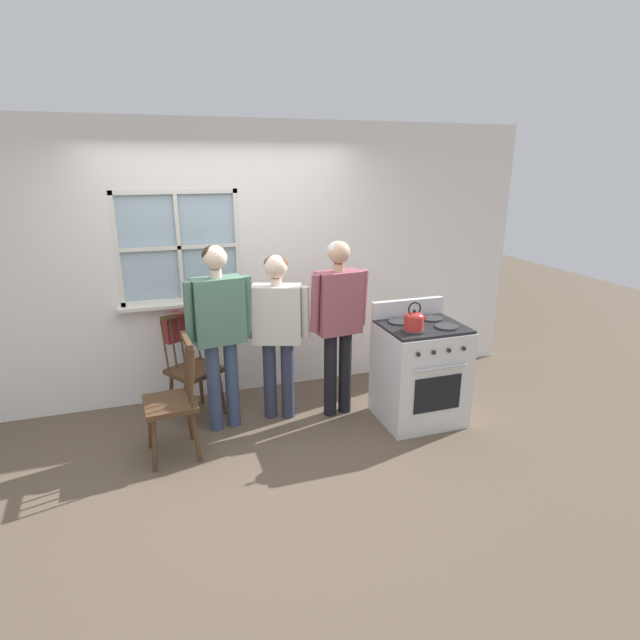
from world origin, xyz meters
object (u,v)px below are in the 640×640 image
(chair_by_window, at_px, (193,370))
(person_adult_right, at_px, (338,313))
(chair_near_wall, at_px, (173,403))
(potted_plant, at_px, (206,294))
(person_elderly_left, at_px, (219,321))
(stove, at_px, (419,371))
(person_teen_center, at_px, (277,322))
(kettle, at_px, (414,320))
(handbag, at_px, (175,327))

(chair_by_window, xyz_separation_m, person_adult_right, (1.30, -0.38, 0.54))
(chair_near_wall, bearing_deg, person_adult_right, 94.98)
(chair_near_wall, relative_size, potted_plant, 3.93)
(person_elderly_left, xyz_separation_m, stove, (1.74, -0.40, -0.54))
(person_elderly_left, relative_size, stove, 1.53)
(person_teen_center, distance_m, potted_plant, 0.85)
(kettle, height_order, potted_plant, potted_plant)
(chair_near_wall, xyz_separation_m, kettle, (2.02, -0.21, 0.56))
(person_teen_center, relative_size, person_adult_right, 0.94)
(chair_by_window, xyz_separation_m, chair_near_wall, (-0.21, -0.64, 0.00))
(person_teen_center, bearing_deg, person_adult_right, 8.37)
(potted_plant, bearing_deg, kettle, -36.44)
(person_elderly_left, distance_m, handbag, 0.65)
(person_elderly_left, xyz_separation_m, person_adult_right, (1.06, -0.07, -0.01))
(kettle, height_order, handbag, kettle)
(kettle, bearing_deg, stove, 38.98)
(stove, bearing_deg, person_elderly_left, 167.02)
(chair_by_window, xyz_separation_m, handbag, (-0.12, 0.20, 0.37))
(chair_near_wall, height_order, kettle, kettle)
(stove, xyz_separation_m, handbag, (-2.10, 0.91, 0.36))
(stove, height_order, handbag, stove)
(person_elderly_left, distance_m, stove, 1.87)
(chair_by_window, xyz_separation_m, stove, (1.97, -0.71, 0.01))
(chair_near_wall, xyz_separation_m, handbag, (0.09, 0.84, 0.37))
(stove, xyz_separation_m, kettle, (-0.16, -0.13, 0.55))
(stove, relative_size, handbag, 3.53)
(person_adult_right, xyz_separation_m, kettle, (0.52, -0.46, 0.02))
(stove, distance_m, kettle, 0.59)
(chair_by_window, distance_m, potted_plant, 0.75)
(stove, bearing_deg, chair_near_wall, 178.02)
(handbag, bearing_deg, person_adult_right, -22.30)
(chair_by_window, distance_m, person_elderly_left, 0.67)
(person_elderly_left, bearing_deg, kettle, -26.93)
(person_teen_center, bearing_deg, person_elderly_left, -157.01)
(person_teen_center, distance_m, handbag, 1.00)
(person_teen_center, height_order, potted_plant, person_teen_center)
(chair_near_wall, height_order, stove, stove)
(person_teen_center, xyz_separation_m, stove, (1.22, -0.44, -0.47))
(person_adult_right, xyz_separation_m, potted_plant, (-1.10, 0.73, 0.09))
(handbag, bearing_deg, stove, -23.57)
(person_elderly_left, relative_size, person_adult_right, 1.01)
(person_elderly_left, bearing_deg, handbag, 116.33)
(chair_by_window, relative_size, handbag, 3.26)
(person_elderly_left, xyz_separation_m, kettle, (1.58, -0.53, 0.01))
(chair_near_wall, xyz_separation_m, potted_plant, (0.41, 0.99, 0.63))
(person_elderly_left, height_order, stove, person_elderly_left)
(chair_by_window, height_order, kettle, kettle)
(person_elderly_left, distance_m, person_teen_center, 0.52)
(person_adult_right, relative_size, potted_plant, 6.49)
(potted_plant, bearing_deg, person_adult_right, -33.53)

